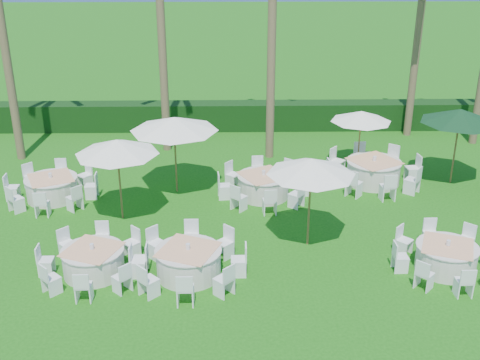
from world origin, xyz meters
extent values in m
plane|color=#15570F|center=(0.00, 0.00, 0.00)|extent=(120.00, 120.00, 0.00)
cube|color=black|center=(0.00, 12.00, 0.60)|extent=(34.00, 1.00, 1.20)
cylinder|color=beige|center=(-3.54, -0.10, 0.34)|extent=(1.58, 1.58, 0.69)
cylinder|color=beige|center=(-3.54, -0.10, 0.70)|extent=(1.65, 1.65, 0.03)
cube|color=#EDA878|center=(-3.54, -0.10, 0.72)|extent=(1.66, 1.66, 0.01)
cylinder|color=silver|center=(-3.54, -0.10, 0.81)|extent=(0.11, 0.11, 0.15)
cube|color=white|center=(-2.68, 0.78, 0.41)|extent=(0.54, 0.54, 0.82)
cube|color=white|center=(-3.56, 1.13, 0.41)|extent=(0.39, 0.39, 0.82)
cube|color=white|center=(-4.43, 0.76, 0.41)|extent=(0.54, 0.54, 0.82)
cube|color=white|center=(-4.78, -0.12, 0.41)|extent=(0.39, 0.39, 0.82)
cube|color=white|center=(-4.40, -0.99, 0.41)|extent=(0.54, 0.54, 0.82)
cube|color=white|center=(-3.53, -1.34, 0.41)|extent=(0.39, 0.39, 0.82)
cube|color=white|center=(-2.66, -0.97, 0.41)|extent=(0.54, 0.54, 0.82)
cube|color=white|center=(-2.30, -0.09, 0.41)|extent=(0.39, 0.39, 0.82)
cylinder|color=beige|center=(-1.04, -0.23, 0.36)|extent=(1.68, 1.68, 0.73)
cylinder|color=beige|center=(-1.04, -0.23, 0.74)|extent=(1.75, 1.75, 0.03)
cube|color=#EDA878|center=(-1.04, -0.23, 0.76)|extent=(1.77, 1.77, 0.01)
cylinder|color=silver|center=(-1.04, -0.23, 0.85)|extent=(0.12, 0.12, 0.16)
cube|color=white|center=(-0.11, 0.69, 0.44)|extent=(0.58, 0.58, 0.87)
cube|color=white|center=(-1.04, 1.08, 0.44)|extent=(0.41, 0.41, 0.87)
cube|color=white|center=(-1.96, 0.69, 0.44)|extent=(0.58, 0.58, 0.87)
cube|color=white|center=(-2.35, -0.23, 0.44)|extent=(0.41, 0.41, 0.87)
cube|color=white|center=(-1.96, -1.16, 0.44)|extent=(0.58, 0.58, 0.87)
cube|color=white|center=(-1.04, -1.55, 0.44)|extent=(0.41, 0.41, 0.87)
cube|color=white|center=(-0.11, -1.16, 0.44)|extent=(0.58, 0.58, 0.87)
cube|color=white|center=(0.28, -0.23, 0.44)|extent=(0.41, 0.41, 0.87)
cylinder|color=beige|center=(5.79, -0.08, 0.34)|extent=(1.57, 1.57, 0.68)
cylinder|color=beige|center=(5.79, -0.08, 0.69)|extent=(1.64, 1.64, 0.03)
cube|color=#EDA878|center=(5.79, -0.08, 0.72)|extent=(1.64, 1.64, 0.01)
cylinder|color=silver|center=(5.79, -0.08, 0.80)|extent=(0.11, 0.11, 0.15)
cube|color=white|center=(6.64, 0.81, 0.41)|extent=(0.54, 0.54, 0.82)
cube|color=white|center=(5.76, 1.15, 0.41)|extent=(0.39, 0.39, 0.82)
cube|color=white|center=(4.90, 0.77, 0.41)|extent=(0.54, 0.54, 0.82)
cube|color=white|center=(4.56, -0.11, 0.41)|extent=(0.39, 0.39, 0.82)
cube|color=white|center=(4.94, -0.97, 0.41)|extent=(0.54, 0.54, 0.82)
cube|color=white|center=(5.82, -1.31, 0.41)|extent=(0.39, 0.39, 0.82)
cylinder|color=beige|center=(-5.89, 4.64, 0.36)|extent=(1.67, 1.67, 0.72)
cylinder|color=beige|center=(-5.89, 4.64, 0.73)|extent=(1.74, 1.74, 0.03)
cube|color=#EDA878|center=(-5.89, 4.64, 0.76)|extent=(1.78, 1.78, 0.01)
cylinder|color=silver|center=(-5.89, 4.64, 0.84)|extent=(0.12, 0.12, 0.15)
cube|color=white|center=(-4.59, 4.68, 0.43)|extent=(0.42, 0.42, 0.87)
cube|color=white|center=(-5.00, 5.59, 0.43)|extent=(0.57, 0.57, 0.87)
cube|color=white|center=(-5.94, 5.94, 0.43)|extent=(0.42, 0.42, 0.87)
cube|color=white|center=(-6.84, 5.53, 0.43)|extent=(0.57, 0.57, 0.87)
cube|color=white|center=(-7.19, 4.59, 0.43)|extent=(0.42, 0.42, 0.87)
cube|color=white|center=(-6.78, 3.68, 0.43)|extent=(0.57, 0.57, 0.87)
cube|color=white|center=(-5.85, 3.33, 0.43)|extent=(0.42, 0.42, 0.87)
cube|color=white|center=(-4.94, 3.75, 0.43)|extent=(0.57, 0.57, 0.87)
cylinder|color=beige|center=(1.19, 4.70, 0.37)|extent=(1.70, 1.70, 0.74)
cylinder|color=beige|center=(1.19, 4.70, 0.75)|extent=(1.77, 1.77, 0.03)
cube|color=#EDA878|center=(1.19, 4.70, 0.77)|extent=(1.85, 1.85, 0.01)
cylinder|color=silver|center=(1.19, 4.70, 0.86)|extent=(0.12, 0.12, 0.16)
cube|color=white|center=(2.51, 4.82, 0.44)|extent=(0.45, 0.45, 0.89)
cube|color=white|center=(2.04, 5.72, 0.44)|extent=(0.58, 0.58, 0.89)
cube|color=white|center=(1.07, 6.02, 0.44)|extent=(0.45, 0.45, 0.89)
cube|color=white|center=(0.17, 5.54, 0.44)|extent=(0.58, 0.58, 0.89)
cube|color=white|center=(-0.13, 4.57, 0.44)|extent=(0.45, 0.45, 0.89)
cube|color=white|center=(0.34, 3.67, 0.44)|extent=(0.58, 0.58, 0.89)
cube|color=white|center=(1.31, 3.37, 0.44)|extent=(0.45, 0.45, 0.89)
cube|color=white|center=(2.21, 3.85, 0.44)|extent=(0.58, 0.58, 0.89)
cylinder|color=beige|center=(5.15, 5.77, 0.40)|extent=(1.85, 1.85, 0.80)
cylinder|color=beige|center=(5.15, 5.77, 0.81)|extent=(1.93, 1.93, 0.03)
cube|color=#EDA878|center=(5.15, 5.77, 0.84)|extent=(2.03, 2.03, 0.01)
cylinder|color=silver|center=(5.15, 5.77, 0.92)|extent=(0.13, 0.13, 0.17)
cube|color=white|center=(6.59, 5.93, 0.48)|extent=(0.50, 0.50, 0.96)
cube|color=white|center=(6.06, 6.90, 0.48)|extent=(0.63, 0.63, 0.96)
cube|color=white|center=(5.00, 7.21, 0.48)|extent=(0.50, 0.50, 0.96)
cube|color=white|center=(4.03, 6.68, 0.48)|extent=(0.63, 0.63, 0.96)
cube|color=white|center=(3.72, 5.61, 0.48)|extent=(0.50, 0.50, 0.96)
cube|color=white|center=(4.25, 4.64, 0.48)|extent=(0.63, 0.63, 0.96)
cube|color=white|center=(5.31, 4.33, 0.48)|extent=(0.50, 0.50, 0.96)
cube|color=white|center=(6.28, 4.87, 0.48)|extent=(0.63, 0.63, 0.96)
cylinder|color=brown|center=(-3.32, 3.14, 1.25)|extent=(0.06, 0.06, 2.50)
cone|color=white|center=(-3.32, 3.14, 2.38)|extent=(2.54, 2.54, 0.45)
sphere|color=brown|center=(-3.32, 3.14, 2.53)|extent=(0.10, 0.10, 0.10)
cylinder|color=brown|center=(2.29, 1.36, 1.27)|extent=(0.06, 0.06, 2.55)
cone|color=white|center=(2.29, 1.36, 2.42)|extent=(2.48, 2.48, 0.46)
sphere|color=brown|center=(2.29, 1.36, 2.58)|extent=(0.10, 0.10, 0.10)
cylinder|color=brown|center=(-1.77, 5.17, 1.28)|extent=(0.06, 0.06, 2.56)
cone|color=white|center=(-1.77, 5.17, 2.44)|extent=(2.95, 2.95, 0.46)
sphere|color=brown|center=(-1.77, 5.17, 2.60)|extent=(0.10, 0.10, 0.10)
cylinder|color=brown|center=(4.88, 7.15, 1.08)|extent=(0.05, 0.05, 2.16)
cone|color=white|center=(4.88, 7.15, 2.05)|extent=(2.23, 2.23, 0.39)
sphere|color=brown|center=(4.88, 7.15, 2.18)|extent=(0.09, 0.09, 0.09)
cylinder|color=brown|center=(7.95, 5.75, 1.31)|extent=(0.06, 0.06, 2.61)
cone|color=#0E3318|center=(7.95, 5.75, 2.48)|extent=(2.69, 2.69, 0.47)
sphere|color=brown|center=(7.95, 5.75, 2.65)|extent=(0.10, 0.10, 0.10)
cylinder|color=brown|center=(-8.15, 8.46, 5.57)|extent=(0.32, 0.32, 11.14)
cylinder|color=brown|center=(-2.50, 9.38, 4.79)|extent=(0.32, 0.32, 9.58)
cylinder|color=brown|center=(7.84, 11.04, 3.92)|extent=(0.32, 0.32, 7.83)
camera|label=1|loc=(0.06, -13.83, 8.52)|focal=45.00mm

